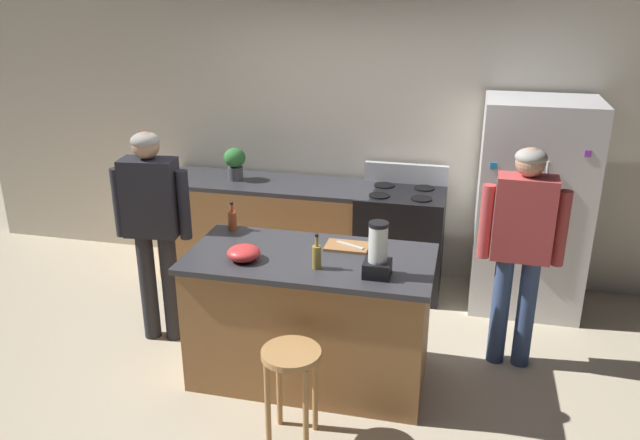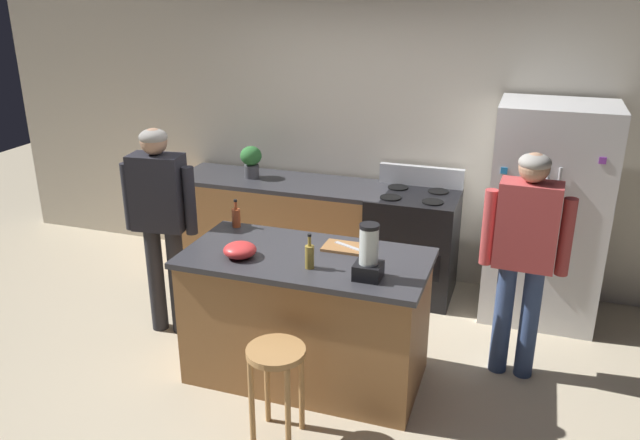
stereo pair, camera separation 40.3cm
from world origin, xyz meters
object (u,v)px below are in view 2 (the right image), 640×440
Objects in this scene: stove_range at (412,244)px; person_by_sink_right at (525,246)px; bottle_vinegar at (310,256)px; mixing_bowl at (240,250)px; chef_knife at (348,246)px; potted_plant at (251,160)px; cutting_board at (345,247)px; blender_appliance at (369,256)px; bottle_cooking_sauce at (236,217)px; bar_stool at (276,369)px; kitchen_island at (306,317)px; person_by_island_left at (160,213)px; refrigerator at (547,214)px.

stove_range is 0.68× the size of person_by_sink_right.
bottle_vinegar is 1.05× the size of mixing_bowl.
stove_range is at bearing 105.20° from chef_knife.
cutting_board is at bearing -45.60° from potted_plant.
mixing_bowl is (-0.90, 0.04, -0.10)m from blender_appliance.
cutting_board is at bearing -8.92° from bottle_cooking_sauce.
person_by_sink_right is 2.08m from bottle_cooking_sauce.
blender_appliance is at bearing 48.59° from bar_stool.
bottle_vinegar is at bearing -62.58° from kitchen_island.
person_by_sink_right is at bearing 27.87° from bottle_vinegar.
mixing_bowl reaches higher than bar_stool.
blender_appliance is 1.60× the size of mixing_bowl.
kitchen_island is at bearing -54.48° from potted_plant.
person_by_island_left is (-1.28, 0.25, 0.54)m from kitchen_island.
bottle_cooking_sauce is (0.43, -1.21, -0.09)m from potted_plant.
person_by_island_left is 1.82m from blender_appliance.
potted_plant is (-1.11, 1.55, 0.64)m from kitchen_island.
mixing_bowl is (0.70, -1.71, -0.12)m from potted_plant.
cutting_board reaches higher than bar_stool.
kitchen_island is 5.57× the size of potted_plant.
mixing_bowl is 0.73m from cutting_board.
potted_plant is (-2.50, 1.04, 0.12)m from person_by_sink_right.
bottle_cooking_sauce is (-2.22, -1.16, 0.12)m from refrigerator.
stove_range is at bearing 36.45° from person_by_island_left.
stove_range is 5.20× the size of bottle_cooking_sauce.
bottle_vinegar is at bearing -101.96° from stove_range.
blender_appliance is 0.40m from bottle_vinegar.
bottle_vinegar is at bearing -87.25° from chef_knife.
stove_range is (0.45, 1.52, 0.01)m from kitchen_island.
potted_plant is at bearing 134.40° from cutting_board.
person_by_sink_right reaches higher than cutting_board.
person_by_island_left is at bearing 145.03° from bar_stool.
stove_range is at bearing 46.40° from bottle_cooking_sauce.
person_by_island_left is at bearing 162.79° from bottle_vinegar.
kitchen_island is 0.59m from bottle_vinegar.
kitchen_island is at bearing 117.42° from bottle_vinegar.
stove_range is 3.74× the size of potted_plant.
bottle_cooking_sauce is 0.98× the size of chef_knife.
blender_appliance reaches higher than bar_stool.
person_by_sink_right is (2.67, 0.27, -0.02)m from person_by_island_left.
bar_stool is 1.02m from chef_knife.
refrigerator is at bearing 23.93° from person_by_island_left.
chef_knife is at bearing 0.00° from cutting_board.
person_by_sink_right reaches higher than potted_plant.
person_by_island_left is 5.58× the size of potted_plant.
blender_appliance is (-1.06, -1.70, 0.19)m from refrigerator.
person_by_island_left is 7.47× the size of mixing_bowl.
bottle_cooking_sauce is at bearing 125.72° from bar_stool.
person_by_island_left is 7.75× the size of bottle_cooking_sauce.
bottle_vinegar is at bearing -17.21° from person_by_island_left.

